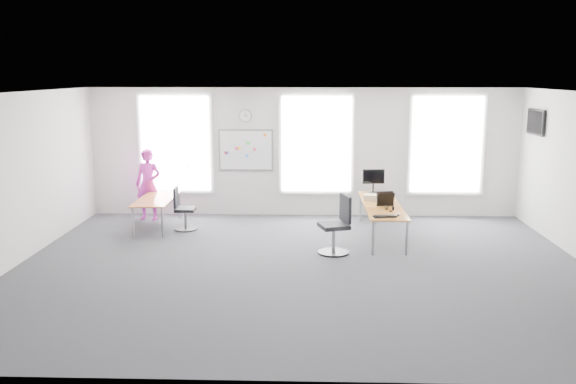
{
  "coord_description": "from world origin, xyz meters",
  "views": [
    {
      "loc": [
        0.1,
        -10.15,
        3.32
      ],
      "look_at": [
        -0.27,
        1.2,
        1.1
      ],
      "focal_mm": 38.0,
      "sensor_mm": 36.0,
      "label": 1
    }
  ],
  "objects_px": {
    "chair_left": "(183,211)",
    "person": "(148,185)",
    "monitor": "(373,179)",
    "chair_right": "(337,228)",
    "keyboard": "(385,217)",
    "desk_left": "(157,200)",
    "headphones": "(389,208)",
    "desk_right": "(382,206)"
  },
  "relations": [
    {
      "from": "headphones",
      "to": "monitor",
      "type": "relative_size",
      "value": 0.31
    },
    {
      "from": "keyboard",
      "to": "monitor",
      "type": "relative_size",
      "value": 0.81
    },
    {
      "from": "desk_right",
      "to": "chair_right",
      "type": "relative_size",
      "value": 2.53
    },
    {
      "from": "chair_right",
      "to": "keyboard",
      "type": "relative_size",
      "value": 2.52
    },
    {
      "from": "keyboard",
      "to": "headphones",
      "type": "height_order",
      "value": "headphones"
    },
    {
      "from": "headphones",
      "to": "chair_left",
      "type": "bearing_deg",
      "value": 179.77
    },
    {
      "from": "keyboard",
      "to": "chair_left",
      "type": "bearing_deg",
      "value": 144.91
    },
    {
      "from": "chair_right",
      "to": "keyboard",
      "type": "bearing_deg",
      "value": 78.17
    },
    {
      "from": "chair_right",
      "to": "headphones",
      "type": "xyz_separation_m",
      "value": [
        1.05,
        0.68,
        0.24
      ]
    },
    {
      "from": "person",
      "to": "chair_right",
      "type": "bearing_deg",
      "value": -21.25
    },
    {
      "from": "person",
      "to": "desk_left",
      "type": "bearing_deg",
      "value": -53.03
    },
    {
      "from": "chair_right",
      "to": "person",
      "type": "relative_size",
      "value": 0.67
    },
    {
      "from": "person",
      "to": "monitor",
      "type": "distance_m",
      "value": 5.12
    },
    {
      "from": "desk_left",
      "to": "keyboard",
      "type": "bearing_deg",
      "value": -20.03
    },
    {
      "from": "chair_left",
      "to": "headphones",
      "type": "distance_m",
      "value": 4.41
    },
    {
      "from": "person",
      "to": "keyboard",
      "type": "distance_m",
      "value": 5.66
    },
    {
      "from": "monitor",
      "to": "person",
      "type": "bearing_deg",
      "value": 175.55
    },
    {
      "from": "desk_right",
      "to": "person",
      "type": "height_order",
      "value": "person"
    },
    {
      "from": "desk_right",
      "to": "desk_left",
      "type": "xyz_separation_m",
      "value": [
        -4.79,
        0.59,
        -0.03
      ]
    },
    {
      "from": "chair_right",
      "to": "headphones",
      "type": "height_order",
      "value": "chair_right"
    },
    {
      "from": "desk_left",
      "to": "chair_right",
      "type": "xyz_separation_m",
      "value": [
        3.82,
        -1.81,
        -0.13
      ]
    },
    {
      "from": "desk_left",
      "to": "headphones",
      "type": "xyz_separation_m",
      "value": [
        4.88,
        -1.13,
        0.12
      ]
    },
    {
      "from": "keyboard",
      "to": "monitor",
      "type": "distance_m",
      "value": 2.33
    },
    {
      "from": "desk_right",
      "to": "monitor",
      "type": "relative_size",
      "value": 5.15
    },
    {
      "from": "chair_left",
      "to": "headphones",
      "type": "bearing_deg",
      "value": -104.83
    },
    {
      "from": "chair_left",
      "to": "person",
      "type": "xyz_separation_m",
      "value": [
        -0.97,
        0.91,
        0.41
      ]
    },
    {
      "from": "chair_left",
      "to": "headphones",
      "type": "xyz_separation_m",
      "value": [
        4.29,
        -0.96,
        0.32
      ]
    },
    {
      "from": "desk_right",
      "to": "chair_left",
      "type": "relative_size",
      "value": 3.01
    },
    {
      "from": "desk_left",
      "to": "chair_left",
      "type": "bearing_deg",
      "value": -15.81
    },
    {
      "from": "headphones",
      "to": "monitor",
      "type": "bearing_deg",
      "value": 107.06
    },
    {
      "from": "monitor",
      "to": "chair_left",
      "type": "bearing_deg",
      "value": -172.35
    },
    {
      "from": "chair_right",
      "to": "person",
      "type": "distance_m",
      "value": 4.93
    },
    {
      "from": "desk_left",
      "to": "keyboard",
      "type": "xyz_separation_m",
      "value": [
        4.71,
        -1.72,
        0.08
      ]
    },
    {
      "from": "keyboard",
      "to": "monitor",
      "type": "bearing_deg",
      "value": 74.89
    },
    {
      "from": "monitor",
      "to": "headphones",
      "type": "bearing_deg",
      "value": -88.06
    },
    {
      "from": "chair_right",
      "to": "monitor",
      "type": "xyz_separation_m",
      "value": [
        0.91,
        2.41,
        0.52
      ]
    },
    {
      "from": "desk_right",
      "to": "headphones",
      "type": "height_order",
      "value": "headphones"
    },
    {
      "from": "desk_left",
      "to": "headphones",
      "type": "height_order",
      "value": "headphones"
    },
    {
      "from": "desk_right",
      "to": "person",
      "type": "xyz_separation_m",
      "value": [
        -5.17,
        1.33,
        0.18
      ]
    },
    {
      "from": "person",
      "to": "desk_right",
      "type": "bearing_deg",
      "value": -4.37
    },
    {
      "from": "headphones",
      "to": "monitor",
      "type": "xyz_separation_m",
      "value": [
        -0.14,
        1.72,
        0.28
      ]
    },
    {
      "from": "chair_left",
      "to": "desk_right",
      "type": "bearing_deg",
      "value": -97.91
    }
  ]
}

